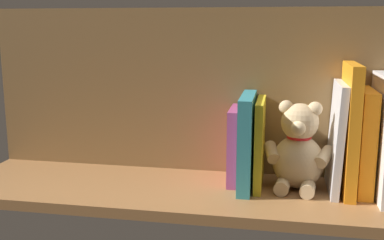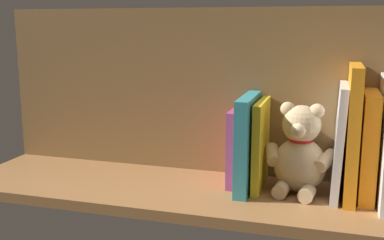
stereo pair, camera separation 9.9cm
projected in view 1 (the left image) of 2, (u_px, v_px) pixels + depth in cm
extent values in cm
cube|color=#9E6B3D|center=(192.00, 191.00, 102.26)|extent=(101.84, 29.70, 2.20)
cube|color=brown|center=(202.00, 91.00, 110.36)|extent=(101.84, 1.50, 38.24)
cube|color=orange|center=(364.00, 141.00, 97.57)|extent=(3.03, 14.22, 21.51)
cube|color=orange|center=(349.00, 129.00, 96.74)|extent=(2.29, 16.05, 26.81)
cube|color=silver|center=(336.00, 137.00, 97.87)|extent=(2.39, 15.44, 22.89)
ellipsoid|color=#D1B284|center=(298.00, 162.00, 100.38)|extent=(12.00, 11.00, 11.45)
sphere|color=#D1B284|center=(300.00, 122.00, 98.65)|extent=(7.87, 7.87, 7.87)
sphere|color=#D1B284|center=(315.00, 109.00, 97.17)|extent=(3.04, 3.04, 3.04)
sphere|color=#D1B284|center=(286.00, 107.00, 98.95)|extent=(3.04, 3.04, 3.04)
sphere|color=beige|center=(298.00, 128.00, 95.65)|extent=(3.04, 3.04, 3.04)
cylinder|color=#D1B284|center=(325.00, 157.00, 97.01)|extent=(4.95, 6.23, 4.24)
cylinder|color=#D1B284|center=(272.00, 152.00, 100.28)|extent=(3.87, 6.08, 4.24)
cylinder|color=#D1B284|center=(308.00, 189.00, 95.90)|extent=(3.55, 4.64, 3.04)
cylinder|color=#D1B284|center=(282.00, 187.00, 97.45)|extent=(3.55, 4.64, 3.04)
torus|color=red|center=(299.00, 137.00, 99.27)|extent=(5.83, 5.83, 0.89)
cube|color=yellow|center=(260.00, 143.00, 101.32)|extent=(1.63, 15.11, 18.86)
cube|color=teal|center=(247.00, 141.00, 100.72)|extent=(2.79, 17.15, 19.93)
cube|color=#B23F72|center=(234.00, 145.00, 104.00)|extent=(2.09, 12.14, 16.63)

